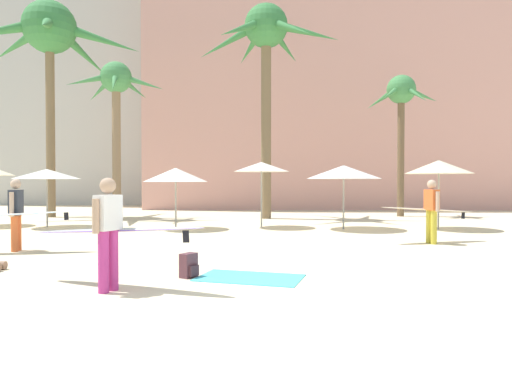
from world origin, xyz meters
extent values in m
plane|color=beige|center=(0.00, 0.00, 0.00)|extent=(120.00, 120.00, 0.00)
cube|color=#DB9989|center=(5.19, 27.57, 9.44)|extent=(24.37, 11.62, 18.87)
cube|color=#BCB7AD|center=(-12.88, 32.30, 16.29)|extent=(18.49, 9.47, 32.57)
cylinder|color=brown|center=(-9.83, 16.11, 4.49)|extent=(0.41, 0.41, 8.99)
sphere|color=#387A3D|center=(-9.83, 16.11, 8.99)|extent=(2.47, 2.47, 2.47)
cone|color=#387A3D|center=(-7.48, 16.48, 8.48)|extent=(3.72, 1.10, 1.54)
cone|color=#387A3D|center=(-9.05, 18.29, 8.28)|extent=(1.73, 3.58, 1.91)
cone|color=#387A3D|center=(-11.96, 17.20, 8.48)|extent=(3.53, 2.16, 1.54)
cone|color=#387A3D|center=(-8.98, 13.92, 8.39)|extent=(1.83, 3.60, 1.71)
cylinder|color=brown|center=(6.95, 16.96, 3.08)|extent=(0.33, 0.33, 6.16)
sphere|color=#428447|center=(6.95, 16.96, 6.16)|extent=(1.38, 1.38, 1.38)
cone|color=#428447|center=(8.03, 17.14, 5.89)|extent=(1.64, 0.57, 0.82)
cone|color=#428447|center=(7.25, 18.00, 5.87)|extent=(0.74, 1.62, 0.85)
cone|color=#428447|center=(6.11, 17.59, 5.78)|extent=(1.42, 1.18, 1.02)
cone|color=#428447|center=(6.22, 16.17, 5.82)|extent=(1.29, 1.36, 0.96)
cone|color=#428447|center=(7.35, 16.00, 5.75)|extent=(0.87, 1.53, 1.07)
cylinder|color=#896B4C|center=(-6.30, 14.90, 3.17)|extent=(0.38, 0.38, 6.34)
sphere|color=#428447|center=(-6.30, 14.90, 6.34)|extent=(1.38, 1.38, 1.38)
cone|color=#428447|center=(-5.07, 14.91, 6.07)|extent=(1.85, 0.32, 0.83)
cone|color=#428447|center=(-5.81, 16.01, 6.05)|extent=(1.02, 1.81, 0.87)
cone|color=#428447|center=(-7.24, 15.58, 5.92)|extent=(1.62, 1.29, 1.10)
cone|color=#428447|center=(-7.36, 14.29, 6.06)|extent=(1.75, 1.18, 0.84)
cone|color=#428447|center=(-6.03, 13.79, 5.87)|extent=(0.71, 1.76, 1.19)
cylinder|color=brown|center=(0.40, 15.47, 4.38)|extent=(0.46, 0.46, 8.77)
sphere|color=#387A3D|center=(0.40, 15.47, 8.77)|extent=(1.97, 1.97, 1.97)
cone|color=#387A3D|center=(2.25, 15.17, 8.35)|extent=(2.92, 0.89, 1.24)
cone|color=#387A3D|center=(1.28, 17.11, 8.32)|extent=(1.75, 2.74, 1.30)
cone|color=#387A3D|center=(-0.36, 17.16, 8.29)|extent=(1.56, 2.80, 1.36)
cone|color=#387A3D|center=(-1.37, 15.69, 8.11)|extent=(2.80, 0.78, 1.70)
cone|color=#387A3D|center=(-0.67, 14.01, 8.17)|extent=(2.01, 2.52, 1.59)
cone|color=#387A3D|center=(1.42, 13.98, 8.17)|extent=(1.94, 2.56, 1.58)
cylinder|color=gray|center=(6.46, 10.67, 1.22)|extent=(0.06, 0.06, 2.43)
cone|color=beige|center=(6.46, 10.67, 2.20)|extent=(2.33, 2.33, 0.47)
cylinder|color=gray|center=(0.22, 11.24, 1.20)|extent=(0.06, 0.06, 2.40)
cone|color=white|center=(0.22, 11.24, 2.22)|extent=(2.05, 2.05, 0.35)
cylinder|color=gray|center=(-2.80, 10.52, 1.08)|extent=(0.06, 0.06, 2.16)
cone|color=white|center=(-2.80, 10.52, 1.92)|extent=(2.28, 2.28, 0.50)
cylinder|color=gray|center=(-7.67, 11.12, 1.07)|extent=(0.06, 0.06, 2.14)
cone|color=white|center=(-7.67, 11.12, 1.96)|extent=(2.40, 2.40, 0.37)
cylinder|color=gray|center=(3.11, 10.59, 1.13)|extent=(0.06, 0.06, 2.25)
cone|color=white|center=(3.11, 10.59, 2.02)|extent=(2.62, 2.62, 0.47)
cube|color=#4CC6D6|center=(0.08, 2.13, 0.01)|extent=(1.99, 1.49, 0.01)
cube|color=#563138|center=(-0.98, 2.18, 0.21)|extent=(0.31, 0.35, 0.42)
cube|color=#44272D|center=(-0.88, 2.12, 0.13)|extent=(0.16, 0.21, 0.18)
cylinder|color=gold|center=(4.85, 6.64, 0.45)|extent=(0.20, 0.20, 0.91)
cylinder|color=gold|center=(4.79, 6.83, 0.45)|extent=(0.20, 0.20, 0.91)
cube|color=orange|center=(4.82, 6.74, 1.18)|extent=(0.32, 0.45, 0.55)
sphere|color=#D1A889|center=(4.82, 6.74, 1.60)|extent=(0.30, 0.30, 0.24)
cylinder|color=#D1A889|center=(4.89, 6.50, 1.15)|extent=(0.12, 0.12, 0.53)
cylinder|color=#D1A889|center=(4.75, 6.98, 1.15)|extent=(0.12, 0.12, 0.53)
ellipsoid|color=beige|center=(4.82, 7.04, 0.90)|extent=(2.87, 1.12, 0.22)
ellipsoid|color=olive|center=(4.82, 7.04, 0.90)|extent=(2.88, 1.15, 0.20)
cube|color=black|center=(5.92, 7.35, 0.72)|extent=(0.11, 0.05, 0.19)
cylinder|color=#B7337F|center=(-2.06, 1.01, 0.46)|extent=(0.21, 0.21, 0.93)
cylinder|color=#B7337F|center=(-1.98, 1.19, 0.46)|extent=(0.21, 0.21, 0.93)
cube|color=white|center=(-2.02, 1.10, 1.20)|extent=(0.37, 0.46, 0.53)
sphere|color=tan|center=(-2.02, 1.10, 1.60)|extent=(0.32, 0.32, 0.24)
cylinder|color=tan|center=(-2.12, 0.87, 1.16)|extent=(0.13, 0.13, 0.51)
cylinder|color=tan|center=(-1.92, 1.33, 1.16)|extent=(0.13, 0.13, 0.51)
ellipsoid|color=#B2B2B7|center=(-2.02, 1.40, 0.90)|extent=(3.09, 1.36, 0.25)
ellipsoid|color=#6839CC|center=(-2.02, 1.40, 0.90)|extent=(3.10, 1.39, 0.22)
cube|color=black|center=(-0.82, 0.97, 0.85)|extent=(0.11, 0.05, 0.19)
cylinder|color=orange|center=(-5.62, 5.09, 0.43)|extent=(0.18, 0.18, 0.86)
cylinder|color=orange|center=(-5.64, 5.29, 0.43)|extent=(0.18, 0.18, 0.86)
cube|color=#333842|center=(-5.63, 5.19, 1.17)|extent=(0.27, 0.43, 0.61)
sphere|color=#D1A889|center=(-5.63, 5.19, 1.61)|extent=(0.27, 0.27, 0.24)
cylinder|color=#D1A889|center=(-5.60, 4.95, 1.13)|extent=(0.11, 0.11, 0.58)
cylinder|color=#D1A889|center=(-5.66, 5.44, 1.13)|extent=(0.11, 0.11, 0.58)
ellipsoid|color=white|center=(-5.63, 4.89, 0.90)|extent=(3.15, 0.94, 0.18)
ellipsoid|color=#3785CE|center=(-5.63, 4.89, 0.90)|extent=(3.17, 0.97, 0.16)
cube|color=black|center=(-4.39, 5.14, 0.84)|extent=(0.11, 0.04, 0.18)
camera|label=1|loc=(0.34, -5.87, 1.65)|focal=32.78mm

